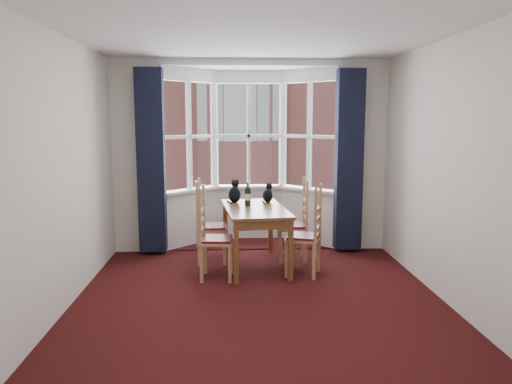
{
  "coord_description": "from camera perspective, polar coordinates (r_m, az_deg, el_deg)",
  "views": [
    {
      "loc": [
        -0.3,
        -5.06,
        1.96
      ],
      "look_at": [
        0.02,
        1.05,
        1.05
      ],
      "focal_mm": 35.0,
      "sensor_mm": 36.0,
      "label": 1
    }
  ],
  "objects": [
    {
      "name": "cat_left",
      "position": [
        6.94,
        -2.45,
        -0.15
      ],
      "size": [
        0.2,
        0.26,
        0.34
      ],
      "color": "black",
      "rests_on": "dining_table"
    },
    {
      "name": "chair_left_near",
      "position": [
        6.15,
        -5.34,
        -5.57
      ],
      "size": [
        0.43,
        0.45,
        0.92
      ],
      "color": "tan",
      "rests_on": "floor"
    },
    {
      "name": "ceiling",
      "position": [
        5.13,
        0.42,
        17.87
      ],
      "size": [
        4.5,
        4.5,
        0.0
      ],
      "primitive_type": "plane",
      "rotation": [
        3.14,
        0.0,
        0.0
      ],
      "color": "white",
      "rests_on": "floor"
    },
    {
      "name": "floor",
      "position": [
        5.43,
        0.39,
        -12.69
      ],
      "size": [
        4.5,
        4.5,
        0.0
      ],
      "primitive_type": "plane",
      "color": "black",
      "rests_on": "ground"
    },
    {
      "name": "wine_bottle",
      "position": [
        6.66,
        -0.95,
        -0.39
      ],
      "size": [
        0.08,
        0.08,
        0.32
      ],
      "color": "black",
      "rests_on": "dining_table"
    },
    {
      "name": "wall_back_pier_left",
      "position": [
        7.45,
        -13.44,
        3.93
      ],
      "size": [
        0.7,
        0.12,
        2.8
      ],
      "primitive_type": "cube",
      "color": "silver",
      "rests_on": "floor"
    },
    {
      "name": "chair_right_near",
      "position": [
        6.28,
        6.24,
        -5.3
      ],
      "size": [
        0.51,
        0.53,
        0.92
      ],
      "color": "tan",
      "rests_on": "floor"
    },
    {
      "name": "cat_right",
      "position": [
        6.96,
        1.36,
        -0.29
      ],
      "size": [
        0.2,
        0.23,
        0.28
      ],
      "color": "black",
      "rests_on": "dining_table"
    },
    {
      "name": "wall_near",
      "position": [
        2.88,
        3.04,
        -2.79
      ],
      "size": [
        4.0,
        0.0,
        4.0
      ],
      "primitive_type": "plane",
      "rotation": [
        -1.57,
        0.0,
        0.0
      ],
      "color": "silver",
      "rests_on": "floor"
    },
    {
      "name": "bay_window",
      "position": [
        7.84,
        -0.78,
        4.37
      ],
      "size": [
        2.76,
        0.94,
        2.8
      ],
      "color": "white",
      "rests_on": "floor"
    },
    {
      "name": "curtain_right",
      "position": [
        7.36,
        10.57,
        3.57
      ],
      "size": [
        0.38,
        0.22,
        2.6
      ],
      "primitive_type": "cube",
      "color": "black",
      "rests_on": "floor"
    },
    {
      "name": "tenement_building",
      "position": [
        19.07,
        -2.09,
        7.39
      ],
      "size": [
        18.4,
        7.8,
        15.2
      ],
      "color": "#AB6058",
      "rests_on": "street"
    },
    {
      "name": "chair_left_far",
      "position": [
        6.85,
        -5.81,
        -4.12
      ],
      "size": [
        0.4,
        0.42,
        0.92
      ],
      "color": "tan",
      "rests_on": "floor"
    },
    {
      "name": "candle_tall",
      "position": [
        7.74,
        -6.74,
        0.8
      ],
      "size": [
        0.06,
        0.06,
        0.13
      ],
      "primitive_type": "cylinder",
      "color": "white",
      "rests_on": "bay_window"
    },
    {
      "name": "wall_right",
      "position": [
        5.58,
        21.37,
        2.12
      ],
      "size": [
        0.0,
        4.5,
        4.5
      ],
      "primitive_type": "plane",
      "rotation": [
        1.57,
        0.0,
        -1.57
      ],
      "color": "silver",
      "rests_on": "floor"
    },
    {
      "name": "wall_back_pier_right",
      "position": [
        7.58,
        11.96,
        4.05
      ],
      "size": [
        0.7,
        0.12,
        2.8
      ],
      "primitive_type": "cube",
      "color": "silver",
      "rests_on": "floor"
    },
    {
      "name": "curtain_left",
      "position": [
        7.24,
        -11.89,
        3.45
      ],
      "size": [
        0.38,
        0.22,
        2.6
      ],
      "primitive_type": "cube",
      "color": "black",
      "rests_on": "floor"
    },
    {
      "name": "wall_left",
      "position": [
        5.37,
        -21.45,
        1.88
      ],
      "size": [
        0.0,
        4.5,
        4.5
      ],
      "primitive_type": "plane",
      "rotation": [
        1.57,
        0.0,
        1.57
      ],
      "color": "silver",
      "rests_on": "floor"
    },
    {
      "name": "chair_right_far",
      "position": [
        6.91,
        4.89,
        -4.01
      ],
      "size": [
        0.42,
        0.43,
        0.92
      ],
      "color": "tan",
      "rests_on": "floor"
    },
    {
      "name": "street",
      "position": [
        38.15,
        -2.46,
        -3.57
      ],
      "size": [
        80.0,
        80.0,
        0.0
      ],
      "primitive_type": "plane",
      "color": "#333335",
      "rests_on": "ground"
    },
    {
      "name": "dining_table",
      "position": [
        6.57,
        -0.11,
        -2.63
      ],
      "size": [
        0.91,
        1.5,
        0.79
      ],
      "color": "brown",
      "rests_on": "floor"
    }
  ]
}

